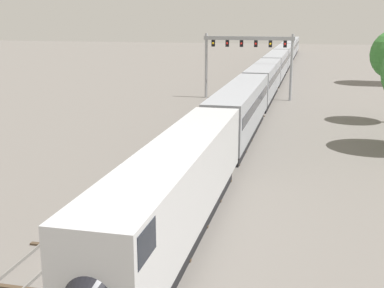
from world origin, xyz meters
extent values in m
plane|color=slate|center=(0.00, 0.00, 0.00)|extent=(400.00, 400.00, 0.00)
cube|color=slate|center=(1.28, 60.00, 0.08)|extent=(0.07, 200.00, 0.16)
cube|color=slate|center=(2.72, 60.00, 0.08)|extent=(0.07, 200.00, 0.16)
cube|color=#473828|center=(2.00, 2.00, 0.05)|extent=(2.60, 0.24, 0.10)
cube|color=#473828|center=(2.00, 6.00, 0.05)|extent=(2.60, 0.24, 0.10)
cube|color=#473828|center=(2.00, 10.00, 0.05)|extent=(2.60, 0.24, 0.10)
cube|color=#473828|center=(2.00, 14.00, 0.05)|extent=(2.60, 0.24, 0.10)
cube|color=#473828|center=(2.00, 18.00, 0.05)|extent=(2.60, 0.24, 0.10)
cube|color=#473828|center=(2.00, 22.00, 0.05)|extent=(2.60, 0.24, 0.10)
cube|color=#473828|center=(2.00, 26.00, 0.05)|extent=(2.60, 0.24, 0.10)
cube|color=#473828|center=(2.00, 30.00, 0.05)|extent=(2.60, 0.24, 0.10)
cube|color=#473828|center=(2.00, 34.00, 0.05)|extent=(2.60, 0.24, 0.10)
cube|color=#473828|center=(2.00, 38.00, 0.05)|extent=(2.60, 0.24, 0.10)
cube|color=#473828|center=(2.00, 42.00, 0.05)|extent=(2.60, 0.24, 0.10)
cube|color=#473828|center=(2.00, 46.00, 0.05)|extent=(2.60, 0.24, 0.10)
cube|color=#473828|center=(2.00, 50.00, 0.05)|extent=(2.60, 0.24, 0.10)
cube|color=#473828|center=(2.00, 54.00, 0.05)|extent=(2.60, 0.24, 0.10)
cube|color=#473828|center=(2.00, 58.00, 0.05)|extent=(2.60, 0.24, 0.10)
cube|color=#473828|center=(2.00, 62.00, 0.05)|extent=(2.60, 0.24, 0.10)
cube|color=#473828|center=(2.00, 66.00, 0.05)|extent=(2.60, 0.24, 0.10)
cube|color=#473828|center=(2.00, 70.00, 0.05)|extent=(2.60, 0.24, 0.10)
cube|color=#473828|center=(2.00, 74.00, 0.05)|extent=(2.60, 0.24, 0.10)
cube|color=#473828|center=(2.00, 78.00, 0.05)|extent=(2.60, 0.24, 0.10)
cube|color=#473828|center=(2.00, 82.00, 0.05)|extent=(2.60, 0.24, 0.10)
cube|color=#473828|center=(2.00, 86.00, 0.05)|extent=(2.60, 0.24, 0.10)
cube|color=#473828|center=(2.00, 90.00, 0.05)|extent=(2.60, 0.24, 0.10)
cube|color=#473828|center=(2.00, 94.00, 0.05)|extent=(2.60, 0.24, 0.10)
cube|color=#473828|center=(2.00, 98.00, 0.05)|extent=(2.60, 0.24, 0.10)
cube|color=#473828|center=(2.00, 102.00, 0.05)|extent=(2.60, 0.24, 0.10)
cube|color=#473828|center=(2.00, 106.00, 0.05)|extent=(2.60, 0.24, 0.10)
cube|color=#473828|center=(2.00, 110.00, 0.05)|extent=(2.60, 0.24, 0.10)
cube|color=#473828|center=(2.00, 114.00, 0.05)|extent=(2.60, 0.24, 0.10)
cube|color=#473828|center=(2.00, 118.00, 0.05)|extent=(2.60, 0.24, 0.10)
cube|color=#473828|center=(2.00, 122.00, 0.05)|extent=(2.60, 0.24, 0.10)
cube|color=#473828|center=(2.00, 126.00, 0.05)|extent=(2.60, 0.24, 0.10)
cube|color=#473828|center=(2.00, 130.00, 0.05)|extent=(2.60, 0.24, 0.10)
cube|color=#473828|center=(2.00, 134.00, 0.05)|extent=(2.60, 0.24, 0.10)
cube|color=#473828|center=(2.00, 138.00, 0.05)|extent=(2.60, 0.24, 0.10)
cube|color=#473828|center=(2.00, 142.00, 0.05)|extent=(2.60, 0.24, 0.10)
cube|color=#473828|center=(2.00, 146.00, 0.05)|extent=(2.60, 0.24, 0.10)
cube|color=#473828|center=(2.00, 150.00, 0.05)|extent=(2.60, 0.24, 0.10)
cube|color=#473828|center=(2.00, 154.00, 0.05)|extent=(2.60, 0.24, 0.10)
cube|color=#473828|center=(2.00, 158.00, 0.05)|extent=(2.60, 0.24, 0.10)
cube|color=slate|center=(-4.22, 40.00, 0.08)|extent=(0.07, 160.00, 0.16)
cube|color=slate|center=(-2.78, 40.00, 0.08)|extent=(0.07, 160.00, 0.16)
cube|color=#473828|center=(-3.50, -2.00, 0.05)|extent=(2.60, 0.24, 0.10)
cube|color=#473828|center=(-3.50, 2.00, 0.05)|extent=(2.60, 0.24, 0.10)
cube|color=#473828|center=(-3.50, 6.00, 0.05)|extent=(2.60, 0.24, 0.10)
cube|color=#473828|center=(-3.50, 10.00, 0.05)|extent=(2.60, 0.24, 0.10)
cube|color=#473828|center=(-3.50, 14.00, 0.05)|extent=(2.60, 0.24, 0.10)
cube|color=#473828|center=(-3.50, 18.00, 0.05)|extent=(2.60, 0.24, 0.10)
cube|color=#473828|center=(-3.50, 22.00, 0.05)|extent=(2.60, 0.24, 0.10)
cube|color=#473828|center=(-3.50, 26.00, 0.05)|extent=(2.60, 0.24, 0.10)
cube|color=#473828|center=(-3.50, 30.00, 0.05)|extent=(2.60, 0.24, 0.10)
cube|color=#473828|center=(-3.50, 34.00, 0.05)|extent=(2.60, 0.24, 0.10)
cube|color=#473828|center=(-3.50, 38.00, 0.05)|extent=(2.60, 0.24, 0.10)
cube|color=#473828|center=(-3.50, 42.00, 0.05)|extent=(2.60, 0.24, 0.10)
cube|color=#473828|center=(-3.50, 46.00, 0.05)|extent=(2.60, 0.24, 0.10)
cube|color=#473828|center=(-3.50, 50.00, 0.05)|extent=(2.60, 0.24, 0.10)
cube|color=#473828|center=(-3.50, 54.00, 0.05)|extent=(2.60, 0.24, 0.10)
cube|color=#473828|center=(-3.50, 58.00, 0.05)|extent=(2.60, 0.24, 0.10)
cube|color=#473828|center=(-3.50, 62.00, 0.05)|extent=(2.60, 0.24, 0.10)
cube|color=#473828|center=(-3.50, 66.00, 0.05)|extent=(2.60, 0.24, 0.10)
cube|color=#473828|center=(-3.50, 70.00, 0.05)|extent=(2.60, 0.24, 0.10)
cube|color=#473828|center=(-3.50, 74.00, 0.05)|extent=(2.60, 0.24, 0.10)
cube|color=#473828|center=(-3.50, 78.00, 0.05)|extent=(2.60, 0.24, 0.10)
cube|color=#473828|center=(-3.50, 82.00, 0.05)|extent=(2.60, 0.24, 0.10)
cube|color=#473828|center=(-3.50, 86.00, 0.05)|extent=(2.60, 0.24, 0.10)
cube|color=#473828|center=(-3.50, 90.00, 0.05)|extent=(2.60, 0.24, 0.10)
cube|color=#473828|center=(-3.50, 94.00, 0.05)|extent=(2.60, 0.24, 0.10)
cube|color=#473828|center=(-3.50, 98.00, 0.05)|extent=(2.60, 0.24, 0.10)
cube|color=#473828|center=(-3.50, 102.00, 0.05)|extent=(2.60, 0.24, 0.10)
cube|color=#473828|center=(-3.50, 106.00, 0.05)|extent=(2.60, 0.24, 0.10)
cube|color=#473828|center=(-3.50, 110.00, 0.05)|extent=(2.60, 0.24, 0.10)
cube|color=#473828|center=(-3.50, 114.00, 0.05)|extent=(2.60, 0.24, 0.10)
cube|color=#473828|center=(-3.50, 118.00, 0.05)|extent=(2.60, 0.24, 0.10)
cube|color=silver|center=(2.00, 4.69, 2.90)|extent=(3.00, 21.37, 3.80)
cube|color=black|center=(2.00, -4.80, 4.04)|extent=(3.04, 1.80, 1.10)
cube|color=black|center=(2.00, 4.69, 0.50)|extent=(2.52, 19.24, 1.00)
cube|color=#9EA3AD|center=(2.00, 27.06, 2.90)|extent=(3.00, 21.37, 3.80)
cube|color=black|center=(2.00, 27.06, 3.30)|extent=(3.04, 19.66, 0.90)
cube|color=black|center=(2.00, 27.06, 0.50)|extent=(2.52, 19.24, 1.00)
cube|color=#9EA3AD|center=(2.00, 49.44, 2.90)|extent=(3.00, 21.37, 3.80)
cube|color=black|center=(2.00, 49.44, 3.30)|extent=(3.04, 19.66, 0.90)
cube|color=black|center=(2.00, 49.44, 0.50)|extent=(2.52, 19.24, 1.00)
cube|color=#9EA3AD|center=(2.00, 71.81, 2.90)|extent=(3.00, 21.37, 3.80)
cube|color=black|center=(2.00, 71.81, 3.30)|extent=(3.04, 19.66, 0.90)
cube|color=black|center=(2.00, 71.81, 0.50)|extent=(2.52, 19.24, 1.00)
cube|color=#9EA3AD|center=(2.00, 94.19, 2.90)|extent=(3.00, 21.37, 3.80)
cube|color=black|center=(2.00, 94.19, 3.30)|extent=(3.04, 19.66, 0.90)
cube|color=black|center=(2.00, 94.19, 0.50)|extent=(2.52, 19.24, 1.00)
cube|color=#9EA3AD|center=(2.00, 116.56, 2.90)|extent=(3.00, 21.37, 3.80)
cube|color=black|center=(2.00, 116.56, 3.30)|extent=(3.04, 19.66, 0.90)
cube|color=black|center=(2.00, 116.56, 0.50)|extent=(2.52, 19.24, 1.00)
cube|color=#9EA3AD|center=(2.00, 138.93, 2.90)|extent=(3.00, 21.37, 3.80)
cube|color=black|center=(2.00, 138.93, 3.30)|extent=(3.04, 19.66, 0.90)
cube|color=black|center=(2.00, 138.93, 0.50)|extent=(2.52, 19.24, 1.00)
cylinder|color=#999BA0|center=(-6.00, 50.23, 4.36)|extent=(0.36, 0.36, 8.73)
cylinder|color=#999BA0|center=(5.50, 50.23, 4.36)|extent=(0.36, 0.36, 8.73)
cube|color=#999BA0|center=(-0.25, 50.23, 8.13)|extent=(12.10, 0.36, 0.50)
cube|color=black|center=(-5.04, 50.28, 7.43)|extent=(0.44, 0.32, 0.90)
sphere|color=yellow|center=(-5.04, 50.09, 7.43)|extent=(0.28, 0.28, 0.28)
cube|color=black|center=(-3.12, 50.28, 7.43)|extent=(0.44, 0.32, 0.90)
sphere|color=red|center=(-3.12, 50.09, 7.43)|extent=(0.28, 0.28, 0.28)
cube|color=black|center=(-1.21, 50.28, 7.43)|extent=(0.44, 0.32, 0.90)
sphere|color=red|center=(-1.21, 50.09, 7.43)|extent=(0.28, 0.28, 0.28)
cube|color=black|center=(0.71, 50.28, 7.43)|extent=(0.44, 0.32, 0.90)
sphere|color=red|center=(0.71, 50.09, 7.43)|extent=(0.28, 0.28, 0.28)
cube|color=black|center=(2.62, 50.28, 7.43)|extent=(0.44, 0.32, 0.90)
sphere|color=yellow|center=(2.62, 50.09, 7.43)|extent=(0.28, 0.28, 0.28)
cube|color=black|center=(4.54, 50.28, 7.43)|extent=(0.44, 0.32, 0.90)
sphere|color=red|center=(4.54, 50.09, 7.43)|extent=(0.28, 0.28, 0.28)
camera|label=1|loc=(8.24, -18.82, 10.88)|focal=47.89mm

